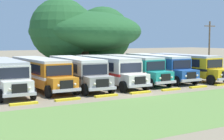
{
  "coord_description": "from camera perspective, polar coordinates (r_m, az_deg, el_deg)",
  "views": [
    {
      "loc": [
        -16.56,
        -24.05,
        4.64
      ],
      "look_at": [
        0.0,
        4.37,
        1.6
      ],
      "focal_mm": 54.98,
      "sensor_mm": 36.0,
      "label": 1
    }
  ],
  "objects": [
    {
      "name": "ground_plane",
      "position": [
        29.57,
        4.28,
        -3.76
      ],
      "size": [
        220.0,
        220.0,
        0.0
      ],
      "primitive_type": "plane",
      "color": "#84755B"
    },
    {
      "name": "foreground_grass_strip",
      "position": [
        24.3,
        13.57,
        -5.87
      ],
      "size": [
        80.0,
        9.66,
        0.01
      ],
      "primitive_type": "cube",
      "color": "olive",
      "rests_on": "ground_plane"
    },
    {
      "name": "parked_bus_slot_0",
      "position": [
        30.92,
        -17.64,
        -0.65
      ],
      "size": [
        2.93,
        10.87,
        2.82
      ],
      "rotation": [
        0.0,
        0.0,
        -1.6
      ],
      "color": "silver",
      "rests_on": "ground_plane"
    },
    {
      "name": "parked_bus_slot_1",
      "position": [
        32.07,
        -11.78,
        -0.31
      ],
      "size": [
        2.94,
        10.87,
        2.82
      ],
      "rotation": [
        0.0,
        0.0,
        -1.54
      ],
      "color": "orange",
      "rests_on": "ground_plane"
    },
    {
      "name": "parked_bus_slot_2",
      "position": [
        32.65,
        -5.86,
        -0.12
      ],
      "size": [
        3.24,
        10.92,
        2.82
      ],
      "rotation": [
        0.0,
        0.0,
        -1.63
      ],
      "color": "#9E9993",
      "rests_on": "ground_plane"
    },
    {
      "name": "parked_bus_slot_3",
      "position": [
        34.11,
        -0.78,
        0.13
      ],
      "size": [
        2.7,
        10.84,
        2.82
      ],
      "rotation": [
        0.0,
        0.0,
        -1.57
      ],
      "color": "silver",
      "rests_on": "ground_plane"
    },
    {
      "name": "parked_bus_slot_4",
      "position": [
        36.22,
        2.94,
        0.43
      ],
      "size": [
        3.03,
        10.89,
        2.82
      ],
      "rotation": [
        0.0,
        0.0,
        -1.53
      ],
      "color": "teal",
      "rests_on": "ground_plane"
    },
    {
      "name": "parked_bus_slot_5",
      "position": [
        38.4,
        7.48,
        0.66
      ],
      "size": [
        3.07,
        10.89,
        2.82
      ],
      "rotation": [
        0.0,
        0.0,
        -1.61
      ],
      "color": "#23519E",
      "rests_on": "ground_plane"
    },
    {
      "name": "parked_bus_slot_6",
      "position": [
        39.79,
        12.03,
        0.75
      ],
      "size": [
        3.04,
        10.89,
        2.82
      ],
      "rotation": [
        0.0,
        0.0,
        -1.53
      ],
      "color": "yellow",
      "rests_on": "ground_plane"
    },
    {
      "name": "curb_wheelstop_0",
      "position": [
        24.95,
        -14.47,
        -5.43
      ],
      "size": [
        2.0,
        0.36,
        0.15
      ],
      "primitive_type": "cube",
      "color": "yellow",
      "rests_on": "ground_plane"
    },
    {
      "name": "curb_wheelstop_1",
      "position": [
        26.02,
        -7.38,
        -4.87
      ],
      "size": [
        2.0,
        0.36,
        0.15
      ],
      "primitive_type": "cube",
      "color": "yellow",
      "rests_on": "ground_plane"
    },
    {
      "name": "curb_wheelstop_2",
      "position": [
        27.46,
        -0.96,
        -4.29
      ],
      "size": [
        2.0,
        0.36,
        0.15
      ],
      "primitive_type": "cube",
      "color": "yellow",
      "rests_on": "ground_plane"
    },
    {
      "name": "curb_wheelstop_3",
      "position": [
        29.21,
        4.76,
        -3.73
      ],
      "size": [
        2.0,
        0.36,
        0.15
      ],
      "primitive_type": "cube",
      "color": "yellow",
      "rests_on": "ground_plane"
    },
    {
      "name": "curb_wheelstop_4",
      "position": [
        31.22,
        9.77,
        -3.21
      ],
      "size": [
        2.0,
        0.36,
        0.15
      ],
      "primitive_type": "cube",
      "color": "yellow",
      "rests_on": "ground_plane"
    },
    {
      "name": "curb_wheelstop_5",
      "position": [
        33.44,
        14.15,
        -2.73
      ],
      "size": [
        2.0,
        0.36,
        0.15
      ],
      "primitive_type": "cube",
      "color": "yellow",
      "rests_on": "ground_plane"
    },
    {
      "name": "curb_wheelstop_6",
      "position": [
        35.83,
        17.96,
        -2.3
      ],
      "size": [
        2.0,
        0.36,
        0.15
      ],
      "primitive_type": "cube",
      "color": "yellow",
      "rests_on": "ground_plane"
    },
    {
      "name": "broad_shade_tree",
      "position": [
        45.99,
        -4.94,
        6.3
      ],
      "size": [
        15.03,
        15.64,
        9.57
      ],
      "color": "brown",
      "rests_on": "ground_plane"
    },
    {
      "name": "utility_pole",
      "position": [
        45.0,
        15.87,
        3.8
      ],
      "size": [
        1.8,
        0.2,
        6.78
      ],
      "color": "brown",
      "rests_on": "ground_plane"
    }
  ]
}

